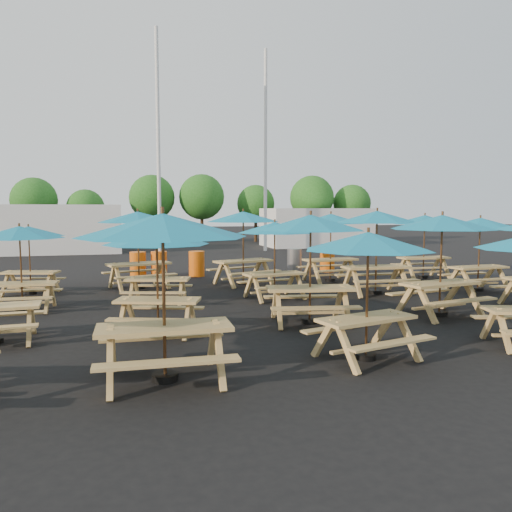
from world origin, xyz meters
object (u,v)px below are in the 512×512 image
object	(u,v)px
picnic_unit_7	(138,221)
picnic_unit_15	(331,222)
picnic_unit_3	(29,234)
picnic_unit_5	(157,242)
picnic_unit_18	(480,226)
waste_bin_3	(294,260)
picnic_unit_10	(275,231)
picnic_unit_8	(368,247)
waste_bin_1	(159,264)
picnic_unit_11	(243,220)
picnic_unit_4	(163,233)
waste_bin_2	(197,264)
waste_bin_4	(327,260)
picnic_unit_6	(157,235)
picnic_unit_19	(425,223)
picnic_unit_9	(311,228)
picnic_unit_13	(442,227)
waste_bin_0	(138,265)
picnic_unit_14	(377,221)
picnic_unit_2	(20,236)

from	to	relation	value
picnic_unit_7	picnic_unit_15	bearing A→B (deg)	-17.43
picnic_unit_3	picnic_unit_5	distance (m)	6.71
picnic_unit_18	waste_bin_3	size ratio (longest dim) A/B	2.58
picnic_unit_7	picnic_unit_10	xyz separation A→B (m)	(3.66, -2.85, -0.25)
picnic_unit_7	waste_bin_3	distance (m)	6.98
picnic_unit_8	waste_bin_1	size ratio (longest dim) A/B	2.76
picnic_unit_10	picnic_unit_11	bearing A→B (deg)	85.17
picnic_unit_4	picnic_unit_8	xyz separation A→B (m)	(3.38, 0.19, -0.28)
waste_bin_2	waste_bin_4	size ratio (longest dim) A/B	1.00
picnic_unit_6	picnic_unit_10	xyz separation A→B (m)	(3.26, 0.01, 0.07)
picnic_unit_15	waste_bin_1	world-z (taller)	picnic_unit_15
picnic_unit_10	picnic_unit_19	size ratio (longest dim) A/B	1.04
picnic_unit_8	picnic_unit_19	xyz separation A→B (m)	(6.80, 8.58, 0.14)
picnic_unit_9	picnic_unit_3	bearing A→B (deg)	149.25
picnic_unit_8	picnic_unit_9	xyz separation A→B (m)	(0.06, 2.78, 0.23)
picnic_unit_18	picnic_unit_19	size ratio (longest dim) A/B	1.02
picnic_unit_9	picnic_unit_13	bearing A→B (deg)	8.23
picnic_unit_6	waste_bin_4	bearing A→B (deg)	52.05
picnic_unit_3	picnic_unit_15	world-z (taller)	picnic_unit_15
picnic_unit_5	waste_bin_0	bearing A→B (deg)	109.20
picnic_unit_13	picnic_unit_14	xyz separation A→B (m)	(0.06, 3.21, 0.08)
picnic_unit_3	picnic_unit_7	xyz separation A→B (m)	(3.17, 0.25, 0.38)
picnic_unit_2	picnic_unit_7	size ratio (longest dim) A/B	0.74
picnic_unit_7	picnic_unit_13	size ratio (longest dim) A/B	1.10
picnic_unit_14	waste_bin_0	xyz separation A→B (m)	(-6.78, 5.61, -1.72)
waste_bin_1	waste_bin_2	size ratio (longest dim) A/B	1.00
picnic_unit_6	waste_bin_0	distance (m)	5.78
picnic_unit_7	picnic_unit_13	distance (m)	9.10
waste_bin_3	picnic_unit_13	bearing A→B (deg)	-86.36
picnic_unit_3	picnic_unit_14	distance (m)	10.35
picnic_unit_5	picnic_unit_10	bearing A→B (deg)	61.17
picnic_unit_3	picnic_unit_7	size ratio (longest dim) A/B	0.81
picnic_unit_11	picnic_unit_18	size ratio (longest dim) A/B	1.28
waste_bin_0	waste_bin_2	distance (m)	2.18
picnic_unit_11	picnic_unit_18	distance (m)	7.47
picnic_unit_7	picnic_unit_10	world-z (taller)	picnic_unit_7
picnic_unit_2	picnic_unit_10	size ratio (longest dim) A/B	0.90
picnic_unit_6	waste_bin_4	world-z (taller)	picnic_unit_6
picnic_unit_9	waste_bin_1	world-z (taller)	picnic_unit_9
picnic_unit_4	picnic_unit_15	bearing A→B (deg)	55.23
picnic_unit_10	picnic_unit_19	world-z (taller)	picnic_unit_19
picnic_unit_11	picnic_unit_5	bearing A→B (deg)	-136.97
picnic_unit_4	picnic_unit_19	bearing A→B (deg)	42.22
picnic_unit_14	picnic_unit_18	xyz separation A→B (m)	(3.36, -0.32, -0.19)
picnic_unit_18	waste_bin_4	world-z (taller)	picnic_unit_18
picnic_unit_5	picnic_unit_11	bearing A→B (deg)	80.15
picnic_unit_8	picnic_unit_18	distance (m)	8.76
picnic_unit_8	picnic_unit_13	world-z (taller)	picnic_unit_13
waste_bin_0	picnic_unit_9	bearing A→B (deg)	-68.39
picnic_unit_13	waste_bin_1	size ratio (longest dim) A/B	2.94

